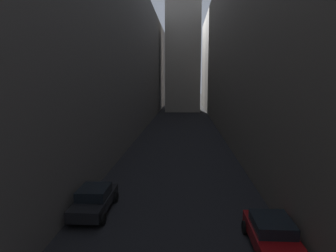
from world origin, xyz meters
TOP-DOWN VIEW (x-y plane):
  - ground_plane at (0.00, 48.00)m, footprint 264.00×264.00m
  - building_block_left at (-13.11, 50.00)m, footprint 15.22×108.00m
  - building_block_right at (11.76, 50.00)m, footprint 12.51×108.00m
  - parked_car_left_far at (-4.40, 26.39)m, footprint 1.92×4.35m
  - parked_car_right_far at (4.40, 23.06)m, footprint 1.97×4.04m

SIDE VIEW (x-z plane):
  - ground_plane at x=0.00m, z-range 0.00..0.00m
  - parked_car_right_far at x=4.40m, z-range 0.04..1.45m
  - parked_car_left_far at x=-4.40m, z-range 0.02..1.48m
  - building_block_left at x=-13.11m, z-range 0.00..20.97m
  - building_block_right at x=11.76m, z-range 0.00..22.77m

